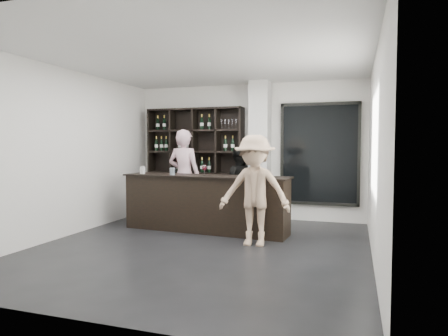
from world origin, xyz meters
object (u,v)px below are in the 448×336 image
(wine_shelf, at_px, (195,162))
(taster_pink, at_px, (184,176))
(taster_black, at_px, (238,184))
(tasting_counter, at_px, (205,203))
(customer, at_px, (254,190))

(wine_shelf, relative_size, taster_pink, 1.26)
(taster_black, bearing_deg, tasting_counter, 65.17)
(wine_shelf, distance_m, customer, 2.90)
(taster_pink, height_order, taster_black, taster_pink)
(wine_shelf, distance_m, tasting_counter, 1.80)
(wine_shelf, bearing_deg, customer, -48.73)
(taster_black, xyz_separation_m, customer, (0.85, -2.00, 0.10))
(taster_pink, xyz_separation_m, customer, (1.85, -1.45, -0.08))
(taster_black, relative_size, customer, 0.89)
(tasting_counter, relative_size, taster_pink, 1.65)
(taster_pink, bearing_deg, wine_shelf, -83.11)
(tasting_counter, xyz_separation_m, taster_black, (0.25, 1.30, 0.25))
(taster_black, height_order, customer, customer)
(taster_black, distance_m, customer, 2.18)
(tasting_counter, distance_m, taster_pink, 1.15)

